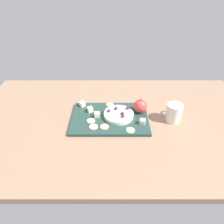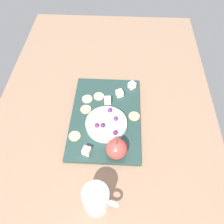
# 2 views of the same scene
# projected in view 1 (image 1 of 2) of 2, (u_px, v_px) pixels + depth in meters

# --- Properties ---
(table) EXTENTS (1.48, 0.87, 0.03)m
(table) POSITION_uv_depth(u_px,v_px,m) (114.00, 122.00, 1.06)
(table) COLOR #8D6D56
(table) RESTS_ON ground
(platter) EXTENTS (0.39, 0.26, 0.02)m
(platter) POSITION_uv_depth(u_px,v_px,m) (110.00, 118.00, 1.05)
(platter) COLOR #243D39
(platter) RESTS_ON table
(serving_dish) EXTENTS (0.15, 0.15, 0.02)m
(serving_dish) POSITION_uv_depth(u_px,v_px,m) (118.00, 115.00, 1.05)
(serving_dish) COLOR white
(serving_dish) RESTS_ON platter
(apple_whole) EXTENTS (0.07, 0.07, 0.07)m
(apple_whole) POSITION_uv_depth(u_px,v_px,m) (140.00, 106.00, 1.07)
(apple_whole) COLOR #CA403A
(apple_whole) RESTS_ON platter
(apple_stem) EXTENTS (0.01, 0.01, 0.01)m
(apple_stem) POSITION_uv_depth(u_px,v_px,m) (141.00, 99.00, 1.04)
(apple_stem) COLOR brown
(apple_stem) RESTS_ON apple_whole
(cheese_cube_0) EXTENTS (0.03, 0.03, 0.03)m
(cheese_cube_0) POSITION_uv_depth(u_px,v_px,m) (90.00, 109.00, 1.08)
(cheese_cube_0) COLOR #F9ECC4
(cheese_cube_0) RESTS_ON platter
(cheese_cube_1) EXTENTS (0.03, 0.03, 0.03)m
(cheese_cube_1) POSITION_uv_depth(u_px,v_px,m) (142.00, 122.00, 1.00)
(cheese_cube_1) COLOR #F9ECC6
(cheese_cube_1) RESTS_ON platter
(cheese_cube_2) EXTENTS (0.04, 0.04, 0.03)m
(cheese_cube_2) POSITION_uv_depth(u_px,v_px,m) (82.00, 104.00, 1.12)
(cheese_cube_2) COLOR #ECF2CD
(cheese_cube_2) RESTS_ON platter
(cheese_cube_3) EXTENTS (0.03, 0.03, 0.03)m
(cheese_cube_3) POSITION_uv_depth(u_px,v_px,m) (97.00, 115.00, 1.04)
(cheese_cube_3) COLOR #F0ECC2
(cheese_cube_3) RESTS_ON platter
(cracker_0) EXTENTS (0.04, 0.04, 0.00)m
(cracker_0) POSITION_uv_depth(u_px,v_px,m) (104.00, 127.00, 0.98)
(cracker_0) COLOR #DDB77E
(cracker_0) RESTS_ON platter
(cracker_1) EXTENTS (0.04, 0.04, 0.00)m
(cracker_1) POSITION_uv_depth(u_px,v_px,m) (93.00, 127.00, 0.98)
(cracker_1) COLOR #E3B58D
(cracker_1) RESTS_ON platter
(cracker_2) EXTENTS (0.04, 0.04, 0.00)m
(cracker_2) POSITION_uv_depth(u_px,v_px,m) (110.00, 105.00, 1.13)
(cracker_2) COLOR #D9C17C
(cracker_2) RESTS_ON platter
(cracker_3) EXTENTS (0.04, 0.04, 0.00)m
(cracker_3) POSITION_uv_depth(u_px,v_px,m) (91.00, 121.00, 1.02)
(cracker_3) COLOR #D3B988
(cracker_3) RESTS_ON platter
(cracker_4) EXTENTS (0.04, 0.04, 0.00)m
(cracker_4) POSITION_uv_depth(u_px,v_px,m) (130.00, 130.00, 0.96)
(cracker_4) COLOR #DABE7C
(cracker_4) RESTS_ON platter
(grape_0) EXTENTS (0.02, 0.02, 0.02)m
(grape_0) POSITION_uv_depth(u_px,v_px,m) (127.00, 108.00, 1.06)
(grape_0) COLOR #501B51
(grape_0) RESTS_ON serving_dish
(grape_1) EXTENTS (0.02, 0.02, 0.02)m
(grape_1) POSITION_uv_depth(u_px,v_px,m) (122.00, 113.00, 1.03)
(grape_1) COLOR #4F1D52
(grape_1) RESTS_ON serving_dish
(grape_2) EXTENTS (0.02, 0.02, 0.02)m
(grape_2) POSITION_uv_depth(u_px,v_px,m) (123.00, 116.00, 1.01)
(grape_2) COLOR #58244F
(grape_2) RESTS_ON serving_dish
(grape_3) EXTENTS (0.02, 0.02, 0.02)m
(grape_3) POSITION_uv_depth(u_px,v_px,m) (116.00, 108.00, 1.06)
(grape_3) COLOR #522361
(grape_3) RESTS_ON serving_dish
(grape_4) EXTENTS (0.02, 0.02, 0.02)m
(grape_4) POSITION_uv_depth(u_px,v_px,m) (109.00, 111.00, 1.04)
(grape_4) COLOR #4E2560
(grape_4) RESTS_ON serving_dish
(apple_slice_0) EXTENTS (0.05, 0.05, 0.01)m
(apple_slice_0) POSITION_uv_depth(u_px,v_px,m) (114.00, 116.00, 1.02)
(apple_slice_0) COLOR beige
(apple_slice_0) RESTS_ON serving_dish
(cup) EXTENTS (0.08, 0.11, 0.09)m
(cup) POSITION_uv_depth(u_px,v_px,m) (174.00, 113.00, 1.02)
(cup) COLOR white
(cup) RESTS_ON table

